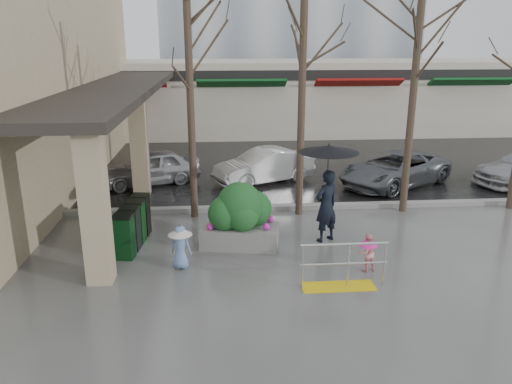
{
  "coord_description": "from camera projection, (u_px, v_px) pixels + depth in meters",
  "views": [
    {
      "loc": [
        -1.23,
        -10.82,
        5.18
      ],
      "look_at": [
        -0.27,
        1.74,
        1.3
      ],
      "focal_mm": 35.0,
      "sensor_mm": 36.0,
      "label": 1
    }
  ],
  "objects": [
    {
      "name": "street_asphalt",
      "position": [
        237.0,
        121.0,
        32.88
      ],
      "size": [
        120.0,
        36.0,
        0.01
      ],
      "primitive_type": "cube",
      "color": "black",
      "rests_on": "ground"
    },
    {
      "name": "storefront_row",
      "position": [
        274.0,
        96.0,
        28.59
      ],
      "size": [
        34.0,
        6.74,
        4.0
      ],
      "color": "beige",
      "rests_on": "ground"
    },
    {
      "name": "pillar_back",
      "position": [
        139.0,
        145.0,
        16.84
      ],
      "size": [
        0.55,
        0.55,
        3.5
      ],
      "primitive_type": "cube",
      "color": "tan",
      "rests_on": "ground"
    },
    {
      "name": "tree_midwest",
      "position": [
        303.0,
        37.0,
        13.9
      ],
      "size": [
        3.2,
        3.2,
        7.0
      ],
      "color": "#382B21",
      "rests_on": "ground"
    },
    {
      "name": "car_c",
      "position": [
        395.0,
        169.0,
        18.22
      ],
      "size": [
        4.95,
        4.21,
        1.26
      ],
      "primitive_type": "imported",
      "rotation": [
        0.0,
        0.0,
        -1.0
      ],
      "color": "slate",
      "rests_on": "ground"
    },
    {
      "name": "handrail",
      "position": [
        342.0,
        271.0,
        10.77
      ],
      "size": [
        1.9,
        0.5,
        1.03
      ],
      "color": "yellow",
      "rests_on": "ground"
    },
    {
      "name": "planter",
      "position": [
        240.0,
        216.0,
        12.81
      ],
      "size": [
        2.11,
        1.32,
        1.72
      ],
      "rotation": [
        0.0,
        0.0,
        -0.18
      ],
      "color": "slate",
      "rests_on": "ground"
    },
    {
      "name": "news_boxes",
      "position": [
        133.0,
        225.0,
        12.91
      ],
      "size": [
        0.69,
        2.07,
        1.13
      ],
      "rotation": [
        0.0,
        0.0,
        -0.11
      ],
      "color": "#0C3817",
      "rests_on": "ground"
    },
    {
      "name": "curb",
      "position": [
        259.0,
        208.0,
        15.71
      ],
      "size": [
        120.0,
        0.3,
        0.15
      ],
      "primitive_type": "cube",
      "color": "gray",
      "rests_on": "ground"
    },
    {
      "name": "tree_mideast",
      "position": [
        417.0,
        50.0,
        14.25
      ],
      "size": [
        3.2,
        3.2,
        6.5
      ],
      "color": "#382B21",
      "rests_on": "ground"
    },
    {
      "name": "canopy_slab",
      "position": [
        119.0,
        83.0,
        18.13
      ],
      "size": [
        2.8,
        18.0,
        0.25
      ],
      "primitive_type": "cube",
      "color": "#2D2823",
      "rests_on": "pillar_front"
    },
    {
      "name": "car_a",
      "position": [
        149.0,
        168.0,
        18.36
      ],
      "size": [
        3.98,
        2.68,
        1.26
      ],
      "primitive_type": "imported",
      "rotation": [
        0.0,
        0.0,
        -1.21
      ],
      "color": "#B5B5BA",
      "rests_on": "ground"
    },
    {
      "name": "pillar_front",
      "position": [
        95.0,
        206.0,
        10.64
      ],
      "size": [
        0.55,
        0.55,
        3.5
      ],
      "primitive_type": "cube",
      "color": "tan",
      "rests_on": "ground"
    },
    {
      "name": "child_blue",
      "position": [
        180.0,
        243.0,
        11.6
      ],
      "size": [
        0.6,
        0.57,
        1.06
      ],
      "rotation": [
        0.0,
        0.0,
        2.78
      ],
      "color": "#6B8ABF",
      "rests_on": "ground"
    },
    {
      "name": "ground",
      "position": [
        273.0,
        265.0,
        11.92
      ],
      "size": [
        120.0,
        120.0,
        0.0
      ],
      "primitive_type": "plane",
      "color": "#51514F",
      "rests_on": "ground"
    },
    {
      "name": "car_b",
      "position": [
        264.0,
        166.0,
        18.6
      ],
      "size": [
        4.02,
        2.86,
        1.26
      ],
      "primitive_type": "imported",
      "rotation": [
        0.0,
        0.0,
        -1.12
      ],
      "color": "silver",
      "rests_on": "ground"
    },
    {
      "name": "child_pink",
      "position": [
        367.0,
        250.0,
        11.5
      ],
      "size": [
        0.5,
        0.46,
        0.9
      ],
      "rotation": [
        0.0,
        0.0,
        3.37
      ],
      "color": "pink",
      "rests_on": "ground"
    },
    {
      "name": "tree_west",
      "position": [
        188.0,
        42.0,
        13.71
      ],
      "size": [
        3.2,
        3.2,
        6.8
      ],
      "color": "#382B21",
      "rests_on": "ground"
    },
    {
      "name": "woman",
      "position": [
        327.0,
        183.0,
        12.91
      ],
      "size": [
        1.56,
        1.56,
        2.64
      ],
      "rotation": [
        0.0,
        0.0,
        3.67
      ],
      "color": "black",
      "rests_on": "ground"
    }
  ]
}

